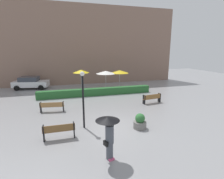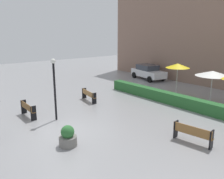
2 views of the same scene
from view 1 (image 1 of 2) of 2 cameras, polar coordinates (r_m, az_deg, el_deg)
The scene contains 13 objects.
ground_plane at distance 11.60m, azimuth 0.96°, elevation -12.13°, with size 60.00×60.00×0.00m, color gray.
bench_near_left at distance 10.39m, azimuth -16.81°, elevation -12.55°, with size 1.74×0.34×0.89m.
bench_far_left at distance 14.92m, azimuth -18.92°, elevation -5.10°, with size 1.90×0.60×0.81m.
bench_far_right at distance 16.80m, azimuth 12.91°, elevation -2.68°, with size 1.88×0.61×0.86m.
pedestrian_with_umbrella at distance 7.96m, azimuth -1.09°, elevation -13.35°, with size 1.07×1.07×2.05m.
planter_pot at distance 11.43m, azimuth 9.06°, elevation -10.39°, with size 0.82×0.82×0.98m.
lamp_post at distance 10.95m, azimuth -9.40°, elevation -1.37°, with size 0.28×0.28×3.62m.
patio_umbrella_yellow at distance 21.00m, azimuth -10.02°, elevation 5.83°, with size 1.89×1.89×2.61m.
patio_umbrella_white at distance 21.51m, azimuth -2.03°, elevation 5.60°, with size 2.38×2.38×2.39m.
patio_umbrella_yellow_far at distance 22.04m, azimuth 2.49°, elevation 5.81°, with size 2.23×2.23×2.41m.
hedge_strip at distance 19.33m, azimuth -5.06°, elevation -0.74°, with size 12.36×0.70×0.78m, color #28602D.
building_facade at distance 26.26m, azimuth -9.49°, elevation 13.97°, with size 28.00×1.20×11.05m, color #846656.
parked_car at distance 24.62m, azimuth -24.94°, elevation 2.04°, with size 4.45×2.57×1.57m.
Camera 1 is at (-3.07, -10.07, 4.87)m, focal length 28.15 mm.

